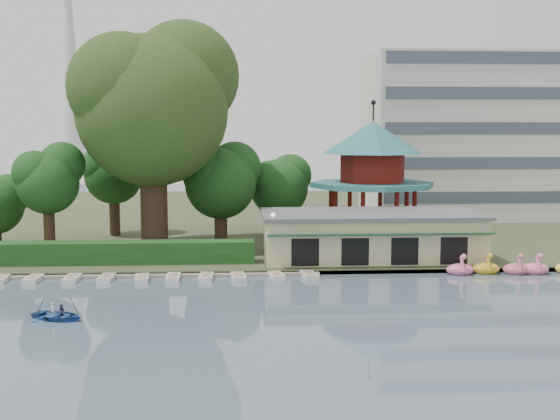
{
  "coord_description": "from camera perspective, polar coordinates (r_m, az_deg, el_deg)",
  "views": [
    {
      "loc": [
        -1.28,
        -36.57,
        11.35
      ],
      "look_at": [
        2.0,
        18.0,
        5.0
      ],
      "focal_mm": 45.0,
      "sensor_mm": 36.0,
      "label": 1
    }
  ],
  "objects": [
    {
      "name": "rowboat_with_passengers",
      "position": [
        44.38,
        -17.65,
        -7.88
      ],
      "size": [
        5.47,
        4.79,
        2.01
      ],
      "color": "#2A569C",
      "rests_on": "ground"
    },
    {
      "name": "moored_rowboats",
      "position": [
        54.51,
        -14.12,
        -5.4
      ],
      "size": [
        32.57,
        2.75,
        0.36
      ],
      "color": "silver",
      "rests_on": "ground"
    },
    {
      "name": "big_tree",
      "position": [
        65.28,
        -10.19,
        8.87
      ],
      "size": [
        15.13,
        14.09,
        20.97
      ],
      "color": "#3A281C",
      "rests_on": "shore"
    },
    {
      "name": "boathouse",
      "position": [
        60.29,
        7.39,
        -2.0
      ],
      "size": [
        18.6,
        9.39,
        3.9
      ],
      "color": "beige",
      "rests_on": "shore"
    },
    {
      "name": "office_building",
      "position": [
        92.07,
        18.28,
        5.29
      ],
      "size": [
        38.0,
        18.0,
        20.0
      ],
      "color": "silver",
      "rests_on": "shore"
    },
    {
      "name": "shore",
      "position": [
        89.27,
        -2.59,
        -0.56
      ],
      "size": [
        220.0,
        70.0,
        0.4
      ],
      "primitive_type": "cube",
      "color": "#424930",
      "rests_on": "ground"
    },
    {
      "name": "ground_plane",
      "position": [
        38.31,
        -1.4,
        -10.61
      ],
      "size": [
        220.0,
        220.0,
        0.0
      ],
      "primitive_type": "plane",
      "color": "slate",
      "rests_on": "ground"
    },
    {
      "name": "pavilion",
      "position": [
        69.95,
        7.52,
        3.4
      ],
      "size": [
        12.4,
        12.4,
        13.5
      ],
      "color": "beige",
      "rests_on": "shore"
    },
    {
      "name": "embankment",
      "position": [
        55.03,
        -2.04,
        -5.12
      ],
      "size": [
        220.0,
        0.6,
        0.3
      ],
      "primitive_type": "cube",
      "color": "gray",
      "rests_on": "ground"
    },
    {
      "name": "dock",
      "position": [
        55.96,
        -14.47,
        -5.16
      ],
      "size": [
        34.0,
        1.6,
        0.24
      ],
      "primitive_type": "cube",
      "color": "gray",
      "rests_on": "ground"
    },
    {
      "name": "hedge",
      "position": [
        59.55,
        -16.74,
        -3.37
      ],
      "size": [
        30.0,
        2.0,
        1.8
      ],
      "primitive_type": "cube",
      "color": "#1D4A1B",
      "rests_on": "shore"
    },
    {
      "name": "small_trees",
      "position": [
        69.28,
        -12.77,
        2.23
      ],
      "size": [
        39.64,
        15.9,
        10.08
      ],
      "color": "#3A281C",
      "rests_on": "shore"
    },
    {
      "name": "lamp_post",
      "position": [
        56.21,
        -0.57,
        -1.57
      ],
      "size": [
        0.36,
        0.36,
        4.28
      ],
      "color": "black",
      "rests_on": "shore"
    },
    {
      "name": "swan_boats",
      "position": [
        58.72,
        19.25,
        -4.5
      ],
      "size": [
        11.85,
        2.13,
        1.92
      ],
      "color": "pink",
      "rests_on": "ground"
    },
    {
      "name": "broadcast_tower",
      "position": [
        182.61,
        -16.77,
        13.47
      ],
      "size": [
        8.0,
        8.0,
        96.0
      ],
      "color": "silver",
      "rests_on": "ground"
    }
  ]
}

